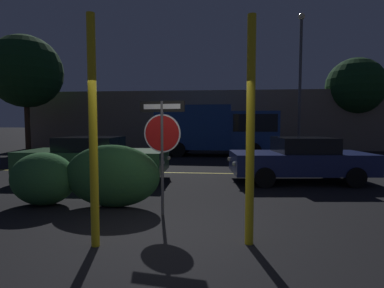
# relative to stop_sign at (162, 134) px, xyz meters

# --- Properties ---
(ground_plane) EXTENTS (260.00, 260.00, 0.00)m
(ground_plane) POSITION_rel_stop_sign_xyz_m (0.36, -1.41, -1.66)
(ground_plane) COLOR black
(road_center_stripe) EXTENTS (39.93, 0.12, 0.01)m
(road_center_stripe) POSITION_rel_stop_sign_xyz_m (0.36, 5.21, -1.66)
(road_center_stripe) COLOR gold
(road_center_stripe) RESTS_ON ground_plane
(stop_sign) EXTENTS (0.94, 0.16, 2.32)m
(stop_sign) POSITION_rel_stop_sign_xyz_m (0.00, 0.00, 0.00)
(stop_sign) COLOR #4C4C51
(stop_sign) RESTS_ON ground_plane
(yellow_pole_left) EXTENTS (0.13, 0.13, 3.48)m
(yellow_pole_left) POSITION_rel_stop_sign_xyz_m (-0.72, -1.65, 0.08)
(yellow_pole_left) COLOR yellow
(yellow_pole_left) RESTS_ON ground_plane
(yellow_pole_right) EXTENTS (0.13, 0.13, 3.48)m
(yellow_pole_right) POSITION_rel_stop_sign_xyz_m (1.62, -1.36, 0.08)
(yellow_pole_right) COLOR yellow
(yellow_pole_right) RESTS_ON ground_plane
(hedge_bush_1) EXTENTS (1.50, 1.06, 1.21)m
(hedge_bush_1) POSITION_rel_stop_sign_xyz_m (-2.86, 0.46, -1.06)
(hedge_bush_1) COLOR #2D6633
(hedge_bush_1) RESTS_ON ground_plane
(hedge_bush_2) EXTENTS (2.16, 0.74, 1.40)m
(hedge_bush_2) POSITION_rel_stop_sign_xyz_m (-1.22, 0.45, -0.96)
(hedge_bush_2) COLOR #285B2D
(hedge_bush_2) RESTS_ON ground_plane
(passing_car_2) EXTENTS (4.79, 2.12, 1.43)m
(passing_car_2) POSITION_rel_stop_sign_xyz_m (-2.98, 3.56, -0.93)
(passing_car_2) COLOR #335B38
(passing_car_2) RESTS_ON ground_plane
(passing_car_3) EXTENTS (4.49, 2.32, 1.43)m
(passing_car_3) POSITION_rel_stop_sign_xyz_m (3.72, 3.85, -0.94)
(passing_car_3) COLOR navy
(passing_car_3) RESTS_ON ground_plane
(delivery_truck) EXTENTS (7.00, 2.58, 2.91)m
(delivery_truck) POSITION_rel_stop_sign_xyz_m (1.06, 11.48, -0.05)
(delivery_truck) COLOR navy
(delivery_truck) RESTS_ON ground_plane
(street_lamp) EXTENTS (0.36, 0.36, 7.94)m
(street_lamp) POSITION_rel_stop_sign_xyz_m (5.61, 11.44, 2.91)
(street_lamp) COLOR #4C4C51
(street_lamp) RESTS_ON ground_plane
(tree_0) EXTENTS (4.51, 4.51, 7.40)m
(tree_0) POSITION_rel_stop_sign_xyz_m (-11.08, 12.12, 3.47)
(tree_0) COLOR #422D1E
(tree_0) RESTS_ON ground_plane
(tree_1) EXTENTS (3.88, 3.88, 6.35)m
(tree_1) POSITION_rel_stop_sign_xyz_m (10.41, 15.74, 2.73)
(tree_1) COLOR #422D1E
(tree_1) RESTS_ON ground_plane
(building_backdrop) EXTENTS (32.88, 4.53, 4.20)m
(building_backdrop) POSITION_rel_stop_sign_xyz_m (3.15, 17.46, 0.44)
(building_backdrop) COLOR #7A6B5B
(building_backdrop) RESTS_ON ground_plane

